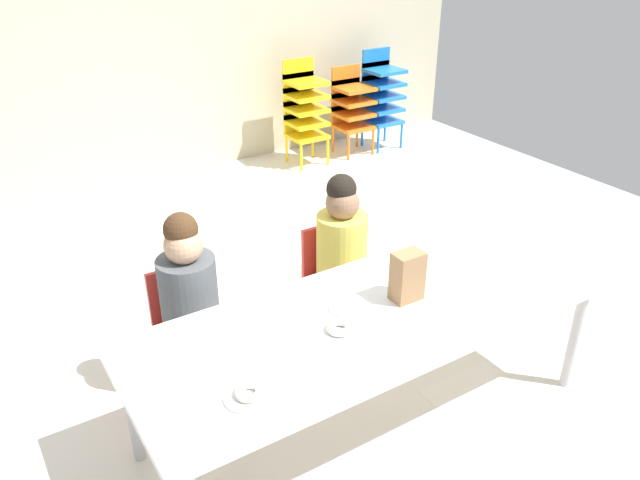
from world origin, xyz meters
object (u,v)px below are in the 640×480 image
at_px(kid_chair_orange_stack, 351,105).
at_px(paper_plate_center_table, 349,306).
at_px(kid_chair_yellow_stack, 304,107).
at_px(paper_plate_near_edge, 249,396).
at_px(kid_chair_blue_stack, 381,94).
at_px(craft_table, 372,320).
at_px(donut_powdered_loose, 340,327).
at_px(donut_powdered_on_plate, 249,392).
at_px(paper_bag_brown, 407,276).
at_px(seated_child_middle_seat, 341,243).
at_px(seated_child_near_camera, 188,289).

xyz_separation_m(kid_chair_orange_stack, paper_plate_center_table, (-2.03, -2.91, 0.13)).
distance_m(kid_chair_yellow_stack, paper_plate_near_edge, 3.82).
xyz_separation_m(kid_chair_yellow_stack, kid_chair_blue_stack, (0.85, 0.00, 0.00)).
relative_size(kid_chair_blue_stack, paper_plate_center_table, 5.11).
relative_size(craft_table, kid_chair_orange_stack, 2.57).
bearing_deg(paper_plate_center_table, kid_chair_blue_stack, 50.75).
distance_m(kid_chair_blue_stack, paper_plate_near_edge, 4.35).
xyz_separation_m(kid_chair_blue_stack, donut_powdered_loose, (-2.50, -3.03, 0.08)).
height_order(craft_table, donut_powdered_loose, donut_powdered_loose).
distance_m(kid_chair_yellow_stack, donut_powdered_loose, 3.45).
relative_size(kid_chair_yellow_stack, kid_chair_blue_stack, 1.00).
xyz_separation_m(donut_powdered_on_plate, donut_powdered_loose, (0.47, 0.15, -0.01)).
height_order(craft_table, paper_bag_brown, paper_bag_brown).
xyz_separation_m(kid_chair_orange_stack, kid_chair_blue_stack, (0.34, 0.00, 0.06)).
xyz_separation_m(paper_plate_near_edge, donut_powdered_loose, (0.47, 0.15, 0.01)).
bearing_deg(donut_powdered_loose, paper_plate_center_table, 43.01).
xyz_separation_m(kid_chair_orange_stack, paper_plate_near_edge, (-2.63, -3.18, 0.13)).
relative_size(kid_chair_blue_stack, donut_powdered_loose, 8.38).
xyz_separation_m(seated_child_middle_seat, kid_chair_blue_stack, (2.06, 2.37, -0.04)).
distance_m(kid_chair_orange_stack, paper_bag_brown, 3.49).
bearing_deg(kid_chair_yellow_stack, seated_child_near_camera, -130.56).
height_order(paper_plate_center_table, donut_powdered_on_plate, donut_powdered_on_plate).
xyz_separation_m(seated_child_near_camera, kid_chair_yellow_stack, (2.03, 2.37, -0.04)).
bearing_deg(kid_chair_orange_stack, seated_child_middle_seat, -125.86).
distance_m(kid_chair_yellow_stack, donut_powdered_on_plate, 3.82).
bearing_deg(craft_table, donut_powdered_on_plate, -163.91).
bearing_deg(seated_child_middle_seat, paper_plate_center_table, -120.82).
bearing_deg(seated_child_middle_seat, donut_powdered_on_plate, -138.76).
xyz_separation_m(kid_chair_yellow_stack, donut_powdered_loose, (-1.65, -3.03, 0.08)).
bearing_deg(paper_plate_center_table, donut_powdered_on_plate, -155.79).
xyz_separation_m(kid_chair_yellow_stack, paper_plate_center_table, (-1.53, -2.91, 0.07)).
relative_size(seated_child_middle_seat, kid_chair_yellow_stack, 1.00).
height_order(kid_chair_yellow_stack, paper_plate_near_edge, kid_chair_yellow_stack).
relative_size(craft_table, donut_powdered_loose, 18.73).
relative_size(seated_child_near_camera, kid_chair_yellow_stack, 1.00).
height_order(paper_bag_brown, paper_plate_near_edge, paper_bag_brown).
relative_size(seated_child_middle_seat, donut_powdered_on_plate, 9.03).
bearing_deg(seated_child_near_camera, donut_powdered_on_plate, -96.72).
height_order(seated_child_middle_seat, paper_plate_near_edge, seated_child_middle_seat).
height_order(paper_plate_near_edge, paper_plate_center_table, same).
height_order(seated_child_middle_seat, donut_powdered_loose, seated_child_middle_seat).
height_order(seated_child_near_camera, seated_child_middle_seat, same).
relative_size(seated_child_near_camera, paper_plate_near_edge, 5.10).
height_order(kid_chair_blue_stack, paper_plate_near_edge, kid_chair_blue_stack).
bearing_deg(kid_chair_blue_stack, kid_chair_yellow_stack, 180.00).
height_order(seated_child_near_camera, paper_bag_brown, seated_child_near_camera).
height_order(craft_table, paper_plate_near_edge, paper_plate_near_edge).
bearing_deg(donut_powdered_loose, donut_powdered_on_plate, -162.28).
height_order(craft_table, seated_child_near_camera, seated_child_near_camera).
bearing_deg(craft_table, kid_chair_yellow_stack, 63.87).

